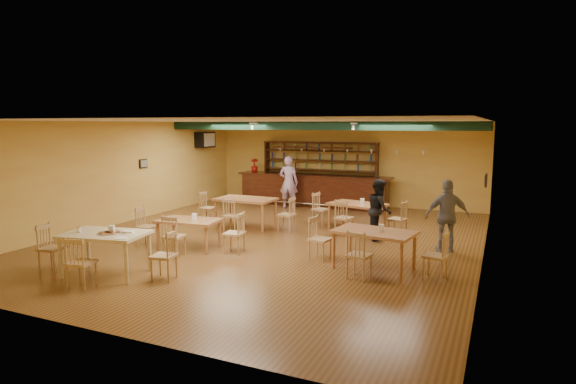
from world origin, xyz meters
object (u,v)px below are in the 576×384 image
at_px(dining_table_a, 246,213).
at_px(patron_right_a, 379,209).
at_px(near_table, 106,254).
at_px(patron_bar, 289,182).
at_px(bar_counter, 313,190).
at_px(dining_table_d, 374,250).
at_px(dining_table_b, 357,217).
at_px(dining_table_c, 189,234).

bearing_deg(dining_table_a, patron_right_a, 1.18).
height_order(near_table, patron_bar, patron_bar).
bearing_deg(bar_counter, patron_right_a, -50.26).
bearing_deg(bar_counter, dining_table_d, -59.61).
xyz_separation_m(dining_table_b, dining_table_c, (-3.05, -3.58, -0.02)).
xyz_separation_m(bar_counter, patron_right_a, (3.37, -4.05, 0.21)).
distance_m(dining_table_c, near_table, 2.31).
relative_size(dining_table_c, patron_right_a, 0.91).
bearing_deg(patron_right_a, near_table, 121.00).
height_order(dining_table_a, patron_bar, patron_bar).
bearing_deg(dining_table_c, dining_table_a, 83.35).
relative_size(bar_counter, near_table, 3.62).
bearing_deg(dining_table_b, dining_table_a, -150.61).
xyz_separation_m(dining_table_a, patron_bar, (-0.13, 3.31, 0.50)).
relative_size(bar_counter, dining_table_d, 3.57).
relative_size(near_table, patron_bar, 0.85).
relative_size(dining_table_a, near_table, 1.06).
bearing_deg(dining_table_c, patron_bar, 84.76).
bearing_deg(dining_table_b, patron_right_a, -31.78).
xyz_separation_m(dining_table_c, near_table, (-0.32, -2.29, 0.06)).
bearing_deg(bar_counter, patron_bar, -125.62).
distance_m(dining_table_a, dining_table_c, 2.70).
bearing_deg(near_table, patron_right_a, 39.81).
height_order(dining_table_b, dining_table_d, dining_table_d).
bearing_deg(dining_table_d, patron_right_a, 109.57).
distance_m(near_table, patron_bar, 8.31).
xyz_separation_m(dining_table_a, dining_table_b, (3.03, 0.88, -0.04)).
bearing_deg(patron_right_a, dining_table_d, 171.67).
bearing_deg(dining_table_b, dining_table_c, -117.24).
xyz_separation_m(dining_table_d, patron_bar, (-4.47, 5.78, 0.52)).
height_order(dining_table_b, patron_bar, patron_bar).
distance_m(bar_counter, dining_table_b, 4.15).
bearing_deg(dining_table_c, dining_table_d, -3.41).
distance_m(patron_bar, patron_right_a, 5.11).
bearing_deg(dining_table_b, dining_table_d, -55.51).
bearing_deg(dining_table_d, patron_bar, 136.03).
relative_size(dining_table_b, dining_table_c, 1.07).
xyz_separation_m(dining_table_c, dining_table_d, (4.36, 0.22, 0.04)).
bearing_deg(patron_bar, dining_table_c, 84.27).
bearing_deg(near_table, patron_bar, 77.84).
bearing_deg(bar_counter, dining_table_a, -96.41).
bearing_deg(dining_table_c, near_table, -104.18).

